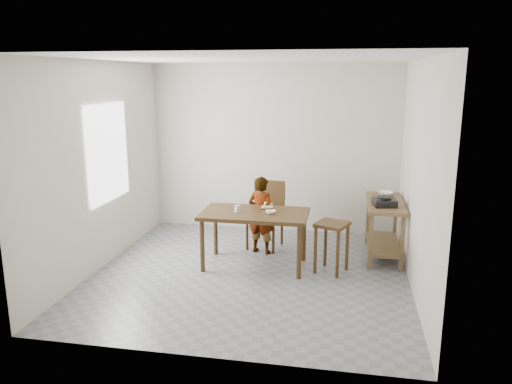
% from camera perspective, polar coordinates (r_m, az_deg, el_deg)
% --- Properties ---
extents(floor, '(4.00, 4.00, 0.04)m').
position_cam_1_polar(floor, '(6.56, -0.65, -9.50)').
color(floor, slate).
rests_on(floor, ground).
extents(ceiling, '(4.00, 4.00, 0.04)m').
position_cam_1_polar(ceiling, '(6.05, -0.72, 15.18)').
color(ceiling, white).
rests_on(ceiling, wall_back).
extents(wall_back, '(4.00, 0.04, 2.70)m').
position_cam_1_polar(wall_back, '(8.12, 2.11, 4.97)').
color(wall_back, beige).
rests_on(wall_back, ground).
extents(wall_front, '(4.00, 0.04, 2.70)m').
position_cam_1_polar(wall_front, '(4.25, -6.02, -2.70)').
color(wall_front, beige).
rests_on(wall_front, ground).
extents(wall_left, '(0.04, 4.00, 2.70)m').
position_cam_1_polar(wall_left, '(6.84, -17.54, 2.81)').
color(wall_left, beige).
rests_on(wall_left, ground).
extents(wall_right, '(0.04, 4.00, 2.70)m').
position_cam_1_polar(wall_right, '(6.10, 18.27, 1.57)').
color(wall_right, beige).
rests_on(wall_right, ground).
extents(window_pane, '(0.02, 1.10, 1.30)m').
position_cam_1_polar(window_pane, '(6.97, -16.49, 4.32)').
color(window_pane, white).
rests_on(window_pane, wall_left).
extents(dining_table, '(1.40, 0.80, 0.75)m').
position_cam_1_polar(dining_table, '(6.69, -0.16, -5.41)').
color(dining_table, '#3B2712').
rests_on(dining_table, floor).
extents(prep_counter, '(0.50, 1.20, 0.80)m').
position_cam_1_polar(prep_counter, '(7.27, 14.39, -4.12)').
color(prep_counter, brown).
rests_on(prep_counter, floor).
extents(child, '(0.47, 0.37, 1.13)m').
position_cam_1_polar(child, '(7.13, 0.60, -2.65)').
color(child, silver).
rests_on(child, floor).
extents(dining_chair, '(0.55, 0.55, 0.98)m').
position_cam_1_polar(dining_chair, '(7.38, 1.02, -2.70)').
color(dining_chair, '#3B2712').
rests_on(dining_chair, floor).
extents(stool, '(0.49, 0.49, 0.67)m').
position_cam_1_polar(stool, '(6.59, 8.61, -6.27)').
color(stool, '#3B2712').
rests_on(stool, floor).
extents(glass_tumbler, '(0.08, 0.08, 0.09)m').
position_cam_1_polar(glass_tumbler, '(6.59, -2.14, -1.91)').
color(glass_tumbler, silver).
rests_on(glass_tumbler, dining_table).
extents(small_bowl, '(0.18, 0.18, 0.04)m').
position_cam_1_polar(small_bowl, '(6.51, 1.69, -2.30)').
color(small_bowl, white).
rests_on(small_bowl, dining_table).
extents(banana, '(0.20, 0.15, 0.06)m').
position_cam_1_polar(banana, '(6.72, 1.29, -1.72)').
color(banana, '#DEB84D').
rests_on(banana, dining_table).
extents(serving_bowl, '(0.23, 0.23, 0.05)m').
position_cam_1_polar(serving_bowl, '(7.53, 14.58, -0.16)').
color(serving_bowl, white).
rests_on(serving_bowl, prep_counter).
extents(gas_burner, '(0.34, 0.34, 0.10)m').
position_cam_1_polar(gas_burner, '(6.91, 14.46, -1.15)').
color(gas_burner, black).
rests_on(gas_burner, prep_counter).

